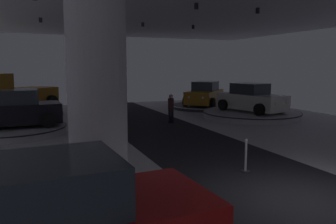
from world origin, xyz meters
name	(u,v)px	position (x,y,z in m)	size (l,w,h in m)	color
ground	(307,203)	(0.00, 0.00, -0.02)	(24.00, 44.00, 0.06)	silver
column_left	(97,80)	(-4.21, 3.02, 2.75)	(1.51, 1.51, 5.50)	silver
display_platform_far_left	(13,130)	(-6.64, 11.14, 0.18)	(4.72, 4.72, 0.33)	#B7B7BC
display_car_far_left	(13,110)	(-6.61, 11.15, 1.09)	(4.31, 2.40, 1.71)	black
display_platform_far_right	(251,114)	(6.58, 11.18, 0.19)	(5.91, 5.91, 0.35)	#B7B7BC
display_car_far_right	(251,99)	(6.57, 11.21, 1.12)	(2.97, 4.50, 1.71)	silver
display_platform_deep_right	(204,106)	(6.04, 16.11, 0.14)	(4.92, 4.92, 0.26)	#333338
display_car_deep_right	(205,94)	(6.06, 16.14, 1.02)	(4.24, 4.24, 1.71)	#B77519
display_platform_deep_left	(16,114)	(-6.72, 16.72, 0.21)	(5.68, 5.68, 0.38)	#333338
pickup_truck_deep_left	(11,96)	(-6.95, 16.49, 1.31)	(5.26, 5.21, 2.30)	#B77519
visitor_walking_near	(171,107)	(1.22, 11.06, 0.91)	(0.32, 0.32, 1.59)	black
stanchion_b	(127,209)	(-4.18, 0.39, 0.37)	(0.28, 0.28, 1.01)	#333338
stanchion_c	(246,160)	(-0.04, 2.38, 0.37)	(0.28, 0.28, 1.01)	#333338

